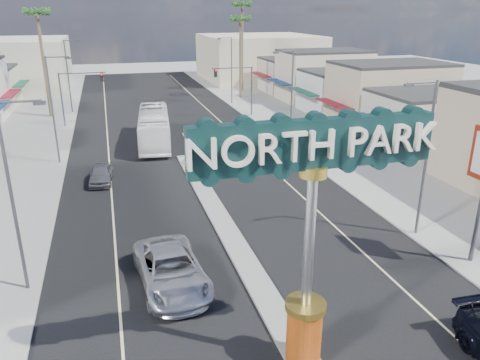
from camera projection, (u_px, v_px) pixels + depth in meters
ground at (182, 154)px, 42.92m from camera, size 160.00×160.00×0.00m
road at (182, 154)px, 42.91m from camera, size 20.00×120.00×0.01m
median_island at (225, 226)px, 28.44m from camera, size 1.30×30.00×0.16m
sidewalk_left at (17, 166)px, 39.29m from camera, size 8.00×120.00×0.12m
sidewalk_right at (322, 142)px, 46.50m from camera, size 8.00×120.00×0.12m
storefront_row_right at (351, 88)px, 59.80m from camera, size 12.00×42.00×6.00m
backdrop_far_left at (3, 64)px, 76.52m from camera, size 20.00×20.00×8.00m
backdrop_far_right at (259, 57)px, 87.85m from camera, size 20.00×20.00×8.00m
gateway_sign at (311, 219)px, 15.57m from camera, size 8.20×1.50×9.15m
traffic_signal_left at (78, 88)px, 51.72m from camera, size 5.09×0.45×6.00m
traffic_signal_right at (237, 82)px, 56.45m from camera, size 5.09×0.45×6.00m
streetlight_l_near at (15, 190)px, 20.43m from camera, size 2.03×0.22×9.00m
streetlight_l_mid at (54, 105)px, 38.49m from camera, size 2.03×0.22×9.00m
streetlight_l_far at (69, 72)px, 58.36m from camera, size 2.03×0.22×9.00m
streetlight_r_near at (424, 152)px, 25.80m from camera, size 2.03×0.22×9.00m
streetlight_r_mid at (290, 93)px, 43.86m from camera, size 2.03×0.22×9.00m
streetlight_r_far at (230, 67)px, 63.73m from camera, size 2.03×0.22×9.00m
palm_left_far at (37, 18)px, 53.68m from camera, size 2.60×2.60×13.10m
palm_right_mid at (240, 23)px, 66.10m from camera, size 2.60×2.60×12.10m
palm_right_far at (242, 10)px, 71.42m from camera, size 2.60×2.60×14.10m
suv_left at (171, 270)px, 22.17m from camera, size 3.35×6.48×1.75m
car_parked_left at (101, 174)px, 35.60m from camera, size 2.00×4.17×1.37m
car_parked_right at (282, 144)px, 43.16m from camera, size 1.90×4.87×1.58m
city_bus at (154, 127)px, 45.69m from camera, size 4.01×12.17×3.33m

